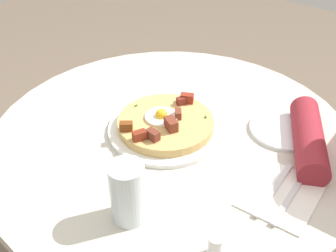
# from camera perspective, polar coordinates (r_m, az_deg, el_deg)

# --- Properties ---
(dining_table) EXTENTS (0.90, 0.90, 0.72)m
(dining_table) POSITION_cam_1_polar(r_m,az_deg,el_deg) (1.13, 0.43, -7.87)
(dining_table) COLOR beige
(dining_table) RESTS_ON ground_plane
(pizza_plate) EXTENTS (0.29, 0.29, 0.01)m
(pizza_plate) POSITION_cam_1_polar(r_m,az_deg,el_deg) (1.02, -0.47, -0.51)
(pizza_plate) COLOR white
(pizza_plate) RESTS_ON dining_table
(breakfast_pizza) EXTENTS (0.24, 0.24, 0.05)m
(breakfast_pizza) POSITION_cam_1_polar(r_m,az_deg,el_deg) (1.01, -0.50, 0.36)
(breakfast_pizza) COLOR tan
(breakfast_pizza) RESTS_ON pizza_plate
(bread_plate) EXTENTS (0.17, 0.17, 0.01)m
(bread_plate) POSITION_cam_1_polar(r_m,az_deg,el_deg) (1.06, 15.76, -0.44)
(bread_plate) COLOR white
(bread_plate) RESTS_ON dining_table
(napkin) EXTENTS (0.18, 0.15, 0.00)m
(napkin) POSITION_cam_1_polar(r_m,az_deg,el_deg) (0.89, 15.46, -9.08)
(napkin) COLOR white
(napkin) RESTS_ON dining_table
(fork) EXTENTS (0.18, 0.02, 0.00)m
(fork) POSITION_cam_1_polar(r_m,az_deg,el_deg) (0.89, 16.58, -9.30)
(fork) COLOR silver
(fork) RESTS_ON napkin
(knife) EXTENTS (0.18, 0.02, 0.00)m
(knife) POSITION_cam_1_polar(r_m,az_deg,el_deg) (0.89, 14.43, -8.44)
(knife) COLOR silver
(knife) RESTS_ON napkin
(water_glass) EXTENTS (0.07, 0.07, 0.13)m
(water_glass) POSITION_cam_1_polar(r_m,az_deg,el_deg) (0.78, -5.61, -9.19)
(water_glass) COLOR silver
(water_glass) RESTS_ON dining_table
(salt_shaker) EXTENTS (0.03, 0.03, 0.05)m
(salt_shaker) POSITION_cam_1_polar(r_m,az_deg,el_deg) (0.75, 6.60, -16.18)
(salt_shaker) COLOR white
(salt_shaker) RESTS_ON dining_table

